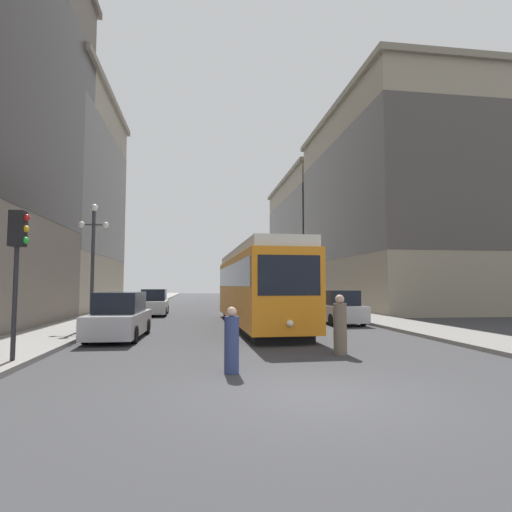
{
  "coord_description": "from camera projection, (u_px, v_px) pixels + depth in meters",
  "views": [
    {
      "loc": [
        -2.28,
        -7.81,
        2.1
      ],
      "look_at": [
        0.2,
        9.76,
        3.36
      ],
      "focal_mm": 28.85,
      "sensor_mm": 36.0,
      "label": 1
    }
  ],
  "objects": [
    {
      "name": "ground_plane",
      "position": [
        317.0,
        395.0,
        7.88
      ],
      "size": [
        200.0,
        200.0,
        0.0
      ],
      "primitive_type": "plane",
      "color": "#38383A"
    },
    {
      "name": "sidewalk_left",
      "position": [
        145.0,
        303.0,
        46.25
      ],
      "size": [
        3.1,
        120.0,
        0.15
      ],
      "primitive_type": "cube",
      "color": "gray",
      "rests_on": "ground"
    },
    {
      "name": "sidewalk_right",
      "position": [
        287.0,
        302.0,
        48.54
      ],
      "size": [
        3.1,
        120.0,
        0.15
      ],
      "primitive_type": "cube",
      "color": "gray",
      "rests_on": "ground"
    },
    {
      "name": "streetcar",
      "position": [
        256.0,
        285.0,
        21.14
      ],
      "size": [
        2.93,
        14.52,
        3.89
      ],
      "rotation": [
        0.0,
        0.0,
        0.02
      ],
      "color": "black",
      "rests_on": "ground"
    },
    {
      "name": "transit_bus",
      "position": [
        257.0,
        287.0,
        40.59
      ],
      "size": [
        2.95,
        12.73,
        3.45
      ],
      "rotation": [
        0.0,
        0.0,
        0.03
      ],
      "color": "black",
      "rests_on": "ground"
    },
    {
      "name": "parked_car_left_near",
      "position": [
        154.0,
        303.0,
        29.05
      ],
      "size": [
        1.98,
        4.92,
        1.82
      ],
      "rotation": [
        0.0,
        0.0,
        0.03
      ],
      "color": "black",
      "rests_on": "ground"
    },
    {
      "name": "parked_car_left_mid",
      "position": [
        120.0,
        317.0,
        16.25
      ],
      "size": [
        2.0,
        4.79,
        1.82
      ],
      "rotation": [
        0.0,
        0.0,
        -0.03
      ],
      "color": "black",
      "rests_on": "ground"
    },
    {
      "name": "parked_car_right_far",
      "position": [
        338.0,
        308.0,
        22.43
      ],
      "size": [
        1.98,
        4.28,
        1.82
      ],
      "rotation": [
        0.0,
        0.0,
        3.17
      ],
      "color": "black",
      "rests_on": "ground"
    },
    {
      "name": "pedestrian_crossing_near",
      "position": [
        232.0,
        342.0,
        9.83
      ],
      "size": [
        0.35,
        0.35,
        1.58
      ],
      "rotation": [
        0.0,
        0.0,
        5.33
      ],
      "color": "navy",
      "rests_on": "ground"
    },
    {
      "name": "pedestrian_crossing_far",
      "position": [
        340.0,
        326.0,
        12.55
      ],
      "size": [
        0.41,
        0.41,
        1.81
      ],
      "rotation": [
        0.0,
        0.0,
        2.36
      ],
      "color": "#6B5B4C",
      "rests_on": "ground"
    },
    {
      "name": "traffic_light_near_left",
      "position": [
        18.0,
        245.0,
        10.87
      ],
      "size": [
        0.47,
        0.36,
        3.92
      ],
      "color": "#232328",
      "rests_on": "sidewalk_left"
    },
    {
      "name": "lamp_post_left_near",
      "position": [
        93.0,
        246.0,
        19.51
      ],
      "size": [
        1.41,
        0.36,
        5.83
      ],
      "color": "#333338",
      "rests_on": "sidewalk_left"
    },
    {
      "name": "building_left_midblock",
      "position": [
        40.0,
        197.0,
        33.56
      ],
      "size": [
        11.35,
        16.16,
        18.1
      ],
      "color": "#B2A893",
      "rests_on": "ground"
    },
    {
      "name": "building_right_corner",
      "position": [
        319.0,
        239.0,
        59.33
      ],
      "size": [
        11.08,
        22.55,
        17.13
      ],
      "color": "gray",
      "rests_on": "ground"
    },
    {
      "name": "building_right_midblock",
      "position": [
        409.0,
        207.0,
        37.86
      ],
      "size": [
        15.03,
        21.18,
        18.11
      ],
      "color": "gray",
      "rests_on": "ground"
    }
  ]
}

